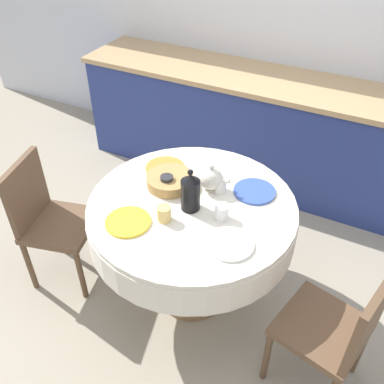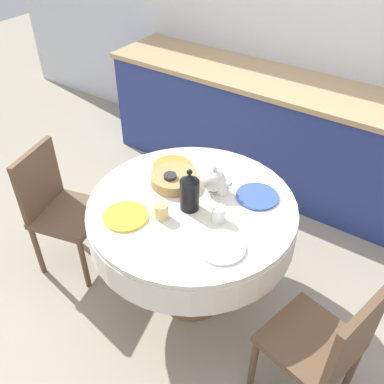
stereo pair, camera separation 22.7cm
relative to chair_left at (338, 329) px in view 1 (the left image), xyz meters
name	(u,v)px [view 1 (the left image)]	position (x,y,z in m)	size (l,w,h in m)	color
ground_plane	(192,293)	(-0.89, 0.22, -0.49)	(12.00, 12.00, 0.00)	#9E937F
wall_back	(299,15)	(-0.89, 1.98, 0.81)	(7.00, 0.05, 2.60)	silver
kitchen_counter	(271,133)	(-0.89, 1.65, -0.03)	(3.24, 0.64, 0.91)	navy
dining_table	(192,221)	(-0.89, 0.22, 0.15)	(1.16, 1.16, 0.76)	olive
chair_left	(338,329)	(0.00, 0.00, 0.00)	(0.48, 0.48, 0.87)	brown
chair_right	(48,216)	(-1.78, -0.01, 0.00)	(0.49, 0.49, 0.87)	brown
plate_near_left	(128,222)	(-1.11, -0.07, 0.28)	(0.24, 0.24, 0.01)	yellow
cup_near_left	(164,214)	(-0.96, 0.03, 0.32)	(0.07, 0.07, 0.08)	#DBB766
plate_near_right	(230,244)	(-0.58, 0.02, 0.28)	(0.24, 0.24, 0.01)	white
cup_near_right	(222,212)	(-0.70, 0.18, 0.32)	(0.07, 0.07, 0.08)	white
plate_far_left	(165,168)	(-1.18, 0.43, 0.28)	(0.24, 0.24, 0.01)	orange
cup_far_left	(167,183)	(-1.08, 0.27, 0.32)	(0.07, 0.07, 0.08)	#28282D
plate_far_right	(254,191)	(-0.62, 0.46, 0.28)	(0.24, 0.24, 0.01)	#3856AD
cup_far_right	(220,184)	(-0.80, 0.39, 0.32)	(0.07, 0.07, 0.08)	white
coffee_carafe	(190,192)	(-0.88, 0.18, 0.38)	(0.10, 0.10, 0.25)	black
teapot	(211,179)	(-0.85, 0.37, 0.35)	(0.18, 0.13, 0.17)	silver
bread_basket	(170,181)	(-1.08, 0.31, 0.31)	(0.27, 0.27, 0.06)	#AD844C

